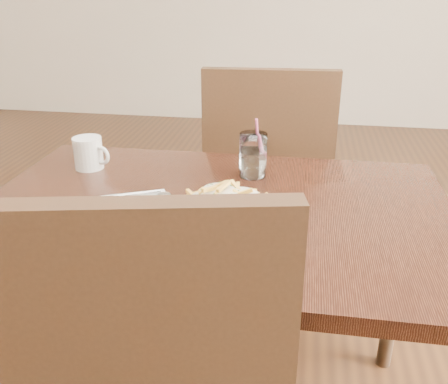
% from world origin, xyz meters
% --- Properties ---
extents(table, '(1.20, 0.80, 0.75)m').
position_xyz_m(table, '(0.00, 0.00, 0.67)').
color(table, black).
rests_on(table, ground).
extents(chair_far, '(0.49, 0.49, 1.00)m').
position_xyz_m(chair_far, '(0.09, 0.66, 0.57)').
color(chair_far, black).
rests_on(chair_far, ground).
extents(fries_plate, '(0.30, 0.28, 0.02)m').
position_xyz_m(fries_plate, '(0.04, -0.07, 0.76)').
color(fries_plate, white).
rests_on(fries_plate, table).
extents(loaded_fries, '(0.25, 0.22, 0.07)m').
position_xyz_m(loaded_fries, '(0.04, -0.07, 0.80)').
color(loaded_fries, '#EEBC49').
rests_on(loaded_fries, fries_plate).
extents(napkin, '(0.21, 0.18, 0.01)m').
position_xyz_m(napkin, '(-0.20, -0.02, 0.75)').
color(napkin, silver).
rests_on(napkin, table).
extents(cutlery, '(0.19, 0.16, 0.01)m').
position_xyz_m(cutlery, '(-0.20, -0.02, 0.76)').
color(cutlery, silver).
rests_on(cutlery, napkin).
extents(water_glass, '(0.08, 0.08, 0.17)m').
position_xyz_m(water_glass, '(0.07, 0.22, 0.81)').
color(water_glass, white).
rests_on(water_glass, table).
extents(coffee_mug, '(0.12, 0.09, 0.10)m').
position_xyz_m(coffee_mug, '(-0.42, 0.20, 0.80)').
color(coffee_mug, white).
rests_on(coffee_mug, table).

